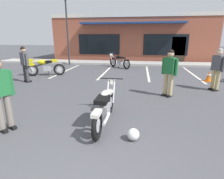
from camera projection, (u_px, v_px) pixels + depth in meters
The scene contains 14 objects.
ground_plane at pixel (115, 99), 6.33m from camera, with size 80.00×80.00×0.00m, color #47474C.
sidewalk_kerb at pixel (130, 63), 14.59m from camera, with size 22.00×1.80×0.14m, color #A8A59E.
brick_storefront_building at pixel (133, 38), 17.84m from camera, with size 14.10×6.04×3.97m.
painted_stall_lines at pixel (126, 72), 11.19m from camera, with size 7.84×4.80×0.01m.
motorcycle_foreground_classic at pixel (105, 106), 4.44m from camera, with size 0.66×2.11×0.98m.
motorcycle_red_sportbike at pixel (119, 61), 12.71m from camera, with size 1.70×1.60×0.98m.
motorcycle_silver_naked at pixel (43, 66), 10.08m from camera, with size 2.04×1.01×0.98m.
person_in_black_shirt at pixel (169, 70), 6.42m from camera, with size 0.54×0.44×1.68m.
person_in_shorts_foreground at pixel (25, 62), 8.49m from camera, with size 0.57×0.41×1.68m.
person_by_back_row at pixel (217, 67), 7.14m from camera, with size 0.39×0.58×1.68m.
person_near_building at pixel (0, 91), 3.99m from camera, with size 0.39×0.58×1.68m.
helmet_on_pavement at pixel (133, 134), 3.80m from camera, with size 0.26×0.26×0.26m.
traffic_cone at pixel (209, 76), 8.83m from camera, with size 0.34×0.34×0.53m.
parking_lot_lamp_post at pixel (66, 22), 13.28m from camera, with size 0.24×0.76×4.80m.
Camera 1 is at (0.81, -1.81, 2.09)m, focal length 29.25 mm.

